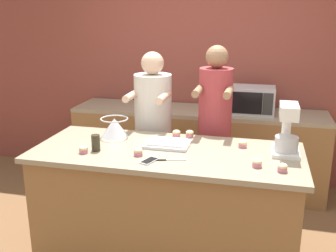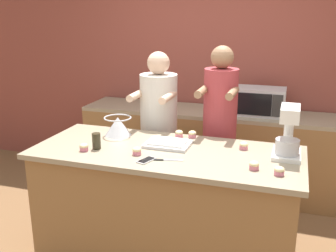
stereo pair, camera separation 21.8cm
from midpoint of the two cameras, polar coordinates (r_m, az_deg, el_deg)
back_wall at (r=4.63m, az=3.87°, el=8.50°), size 10.00×0.06×2.70m
island_counter at (r=3.20m, az=-2.18°, el=-11.61°), size 2.05×0.87×0.96m
back_counter at (r=4.51m, az=2.88°, el=-3.34°), size 2.80×0.60×0.92m
person_left at (r=3.75m, az=-3.83°, el=-1.20°), size 0.36×0.51×1.63m
person_right at (r=3.60m, az=5.02°, el=-1.06°), size 0.32×0.49×1.70m
stand_mixer at (r=2.99m, az=14.91°, el=-0.86°), size 0.20×0.30×0.38m
mixing_bowl at (r=3.35m, az=-9.62°, el=-0.12°), size 0.23×0.23×0.16m
baking_tray at (r=3.09m, az=-2.12°, el=-2.58°), size 0.35×0.26×0.04m
microwave_oven at (r=4.28m, az=10.42°, el=3.75°), size 0.51×0.33×0.28m
cell_phone at (r=2.79m, az=-4.98°, el=-5.09°), size 0.11×0.16×0.01m
drinking_glass at (r=3.04m, az=-12.47°, el=-2.42°), size 0.07×0.07×0.12m
knife at (r=2.80m, az=-2.16°, el=-5.00°), size 0.22×0.07×0.01m
cupcake_0 at (r=2.68m, az=14.07°, el=-5.90°), size 0.07×0.07×0.06m
cupcake_1 at (r=3.31m, az=-0.69°, el=-1.09°), size 0.07×0.07×0.06m
cupcake_2 at (r=2.90m, az=-6.50°, el=-3.76°), size 0.07×0.07×0.06m
cupcake_3 at (r=2.72m, az=10.59°, el=-5.31°), size 0.07×0.07×0.06m
cupcake_4 at (r=3.09m, az=8.81°, el=-2.58°), size 0.07×0.07×0.06m
cupcake_5 at (r=3.02m, az=-14.21°, el=-3.33°), size 0.07×0.07×0.06m
cupcake_6 at (r=3.30m, az=1.28°, el=-1.13°), size 0.07×0.07×0.06m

